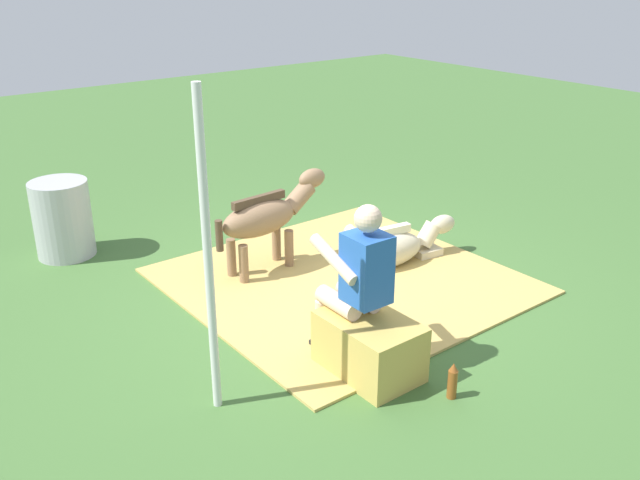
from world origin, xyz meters
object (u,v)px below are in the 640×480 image
object	(u,v)px
hay_bale	(369,346)
water_barrel	(63,219)
soda_bottle	(453,381)
tent_pole_left	(208,259)
person_seated	(356,278)
pony_standing	(267,217)
pony_lying	(392,248)

from	to	relation	value
hay_bale	water_barrel	bearing A→B (deg)	15.85
soda_bottle	tent_pole_left	size ratio (longest dim) A/B	0.13
water_barrel	tent_pole_left	bearing A→B (deg)	178.48
person_seated	tent_pole_left	size ratio (longest dim) A/B	0.59
pony_standing	water_barrel	bearing A→B (deg)	41.96
pony_lying	soda_bottle	size ratio (longest dim) A/B	4.82
person_seated	pony_lying	xyz separation A→B (m)	(1.15, -1.47, -0.53)
person_seated	water_barrel	xyz separation A→B (m)	(3.43, 1.02, -0.32)
hay_bale	soda_bottle	bearing A→B (deg)	-158.08
tent_pole_left	soda_bottle	bearing A→B (deg)	-125.10
tent_pole_left	water_barrel	bearing A→B (deg)	-1.52
pony_lying	tent_pole_left	bearing A→B (deg)	110.56
hay_bale	pony_standing	distance (m)	2.06
hay_bale	water_barrel	distance (m)	3.74
water_barrel	pony_lying	bearing A→B (deg)	-132.49
soda_bottle	water_barrel	distance (m)	4.40
hay_bale	person_seated	size ratio (longest dim) A/B	0.57
tent_pole_left	person_seated	bearing A→B (deg)	-99.13
pony_lying	tent_pole_left	xyz separation A→B (m)	(-0.97, 2.58, 0.93)
person_seated	pony_lying	world-z (taller)	person_seated
hay_bale	pony_lying	bearing A→B (deg)	-48.43
water_barrel	soda_bottle	bearing A→B (deg)	-163.24
soda_bottle	water_barrel	world-z (taller)	water_barrel
person_seated	pony_standing	distance (m)	1.88
person_seated	pony_lying	size ratio (longest dim) A/B	0.97
soda_bottle	pony_lying	bearing A→B (deg)	-32.64
person_seated	water_barrel	world-z (taller)	person_seated
hay_bale	water_barrel	xyz separation A→B (m)	(3.60, 1.02, 0.18)
hay_bale	pony_standing	xyz separation A→B (m)	(1.98, -0.43, 0.34)
pony_standing	pony_lying	xyz separation A→B (m)	(-0.67, -1.05, -0.38)
hay_bale	tent_pole_left	xyz separation A→B (m)	(0.34, 1.11, 0.90)
pony_standing	water_barrel	distance (m)	2.18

